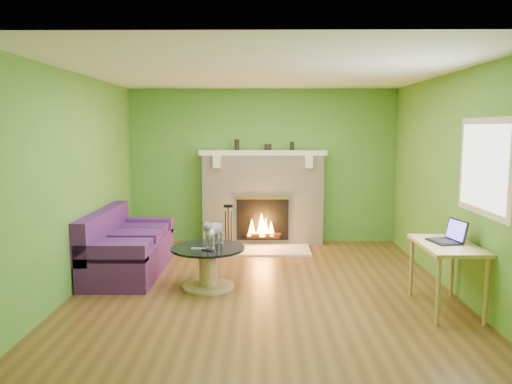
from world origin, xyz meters
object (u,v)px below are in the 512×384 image
Objects in this scene: desk at (447,252)px; cat at (215,232)px; sofa at (126,248)px; coffee_table at (208,264)px.

cat reaches higher than desk.
sofa is 1.92× the size of desk.
cat is (0.08, 0.05, 0.39)m from coffee_table.
coffee_table is at bearing -29.27° from sofa.
desk is (3.81, -1.38, 0.31)m from sofa.
sofa is at bearing 172.01° from cat.
coffee_table is at bearing -130.09° from cat.
desk is 2.66m from cat.
desk reaches higher than coffee_table.
desk is 1.77× the size of cat.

